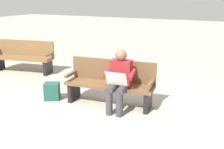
{
  "coord_description": "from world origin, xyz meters",
  "views": [
    {
      "loc": [
        -2.25,
        4.52,
        2.15
      ],
      "look_at": [
        -0.14,
        0.15,
        0.7
      ],
      "focal_mm": 42.7,
      "sensor_mm": 36.0,
      "label": 1
    }
  ],
  "objects_px": {
    "bench_near": "(110,82)",
    "bench_far": "(23,56)",
    "backpack": "(52,91)",
    "person_seated": "(119,79)"
  },
  "relations": [
    {
      "from": "bench_far",
      "to": "backpack",
      "type": "bearing_deg",
      "value": 135.36
    },
    {
      "from": "backpack",
      "to": "bench_far",
      "type": "height_order",
      "value": "bench_far"
    },
    {
      "from": "bench_near",
      "to": "bench_far",
      "type": "distance_m",
      "value": 3.48
    },
    {
      "from": "person_seated",
      "to": "backpack",
      "type": "xyz_separation_m",
      "value": [
        1.52,
        0.13,
        -0.45
      ]
    },
    {
      "from": "bench_near",
      "to": "bench_far",
      "type": "bearing_deg",
      "value": -23.26
    },
    {
      "from": "person_seated",
      "to": "bench_near",
      "type": "bearing_deg",
      "value": -40.98
    },
    {
      "from": "bench_near",
      "to": "bench_far",
      "type": "height_order",
      "value": "same"
    },
    {
      "from": "bench_near",
      "to": "backpack",
      "type": "relative_size",
      "value": 4.64
    },
    {
      "from": "bench_near",
      "to": "backpack",
      "type": "height_order",
      "value": "bench_near"
    },
    {
      "from": "person_seated",
      "to": "bench_far",
      "type": "distance_m",
      "value": 3.82
    }
  ]
}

